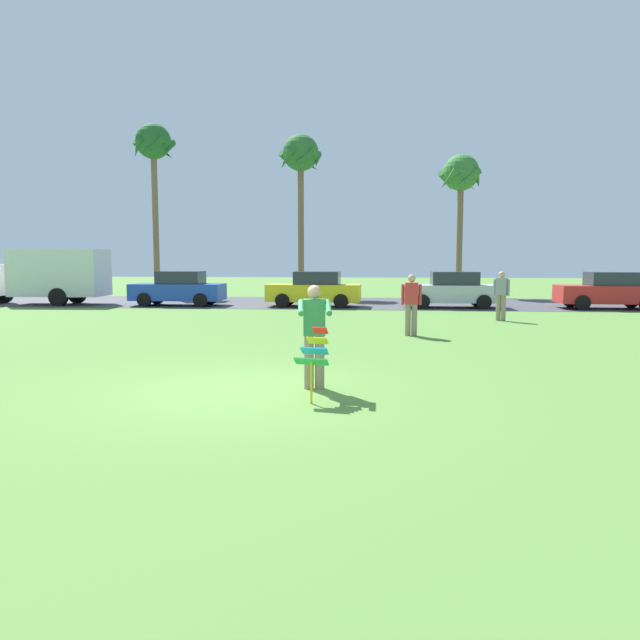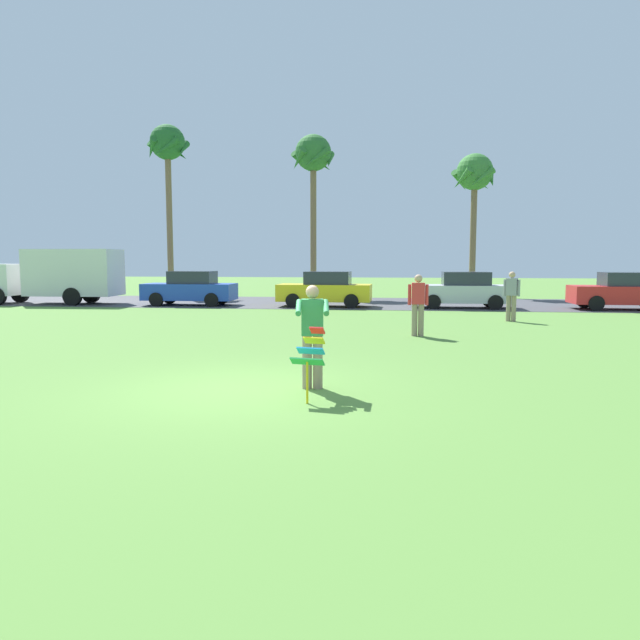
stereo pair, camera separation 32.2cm
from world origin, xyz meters
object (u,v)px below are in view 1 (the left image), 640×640
Objects in this scene: palm_tree_centre_far at (461,179)px; person_walker_far at (501,294)px; person_walker_near at (411,303)px; palm_tree_right_near at (301,160)px; person_kite_flyer at (314,332)px; kite_held at (314,353)px; parked_car_silver at (452,290)px; palm_tree_left_near at (154,150)px; parked_truck_white_box at (43,275)px; parked_car_red at (609,291)px; parked_car_blue at (179,289)px; parked_car_yellow at (315,290)px.

person_walker_far is (-0.52, -14.70, -5.92)m from palm_tree_centre_far.
palm_tree_right_near is at bearing 106.83° from person_walker_near.
kite_held is (0.09, -0.85, -0.21)m from person_kite_flyer.
parked_car_silver is at bearing 75.62° from person_kite_flyer.
person_walker_near is at bearing 76.45° from kite_held.
kite_held is 30.15m from palm_tree_left_near.
parked_truck_white_box is at bearing 131.08° from person_kite_flyer.
parked_car_red is 0.51× the size of palm_tree_centre_far.
parked_truck_white_box is 0.82× the size of palm_tree_centre_far.
palm_tree_right_near is 5.41× the size of person_walker_far.
palm_tree_left_near is 5.92× the size of person_walker_near.
palm_tree_centre_far reaches higher than person_walker_near.
parked_car_yellow is at bearing -0.01° from parked_car_blue.
person_kite_flyer reaches higher than parked_car_blue.
parked_car_silver is 6.70m from parked_car_red.
palm_tree_centre_far is at bearing 24.19° from parked_truck_white_box.
palm_tree_centre_far is at bearing 77.32° from person_kite_flyer.
parked_truck_white_box is at bearing -180.00° from parked_car_silver.
parked_car_blue reaches higher than kite_held.
parked_truck_white_box is at bearing 164.85° from person_walker_far.
parked_car_blue is at bearing -63.33° from palm_tree_left_near.
person_walker_far is at bearing -79.22° from parked_car_silver.
palm_tree_left_near is at bearing -177.71° from palm_tree_centre_far.
parked_car_red is (10.93, 17.74, 0.03)m from kite_held.
palm_tree_centre_far is (9.34, 1.07, -1.02)m from palm_tree_right_near.
person_walker_far reaches higher than parked_car_red.
parked_car_silver is 11.18m from palm_tree_centre_far.
palm_tree_right_near is (-7.79, 8.18, 7.10)m from parked_car_silver.
person_kite_flyer and person_walker_far have the same top height.
person_kite_flyer is 17.44m from parked_car_silver.
parked_truck_white_box reaches higher than parked_car_red.
person_walker_far reaches higher than parked_car_yellow.
parked_truck_white_box is 1.61× the size of parked_car_silver.
parked_car_yellow is at bearing 142.71° from person_walker_far.
parked_car_red is at bearing 0.00° from parked_car_yellow.
palm_tree_centre_far reaches higher than parked_car_silver.
kite_held is at bearing -113.21° from person_walker_far.
parked_car_red is at bearing -60.93° from palm_tree_centre_far.
person_walker_far is (17.78, -13.97, -7.75)m from palm_tree_left_near.
parked_car_blue is at bearing -119.73° from palm_tree_right_near.
palm_tree_left_near reaches higher than parked_truck_white_box.
palm_tree_centre_far is (18.29, 0.73, -1.82)m from palm_tree_left_near.
parked_car_silver is 5.54m from person_walker_far.
parked_car_silver is 10.11m from person_walker_near.
person_kite_flyer is 1.56× the size of kite_held.
person_kite_flyer is 0.18× the size of palm_tree_right_near.
person_walker_near is at bearing -103.34° from parked_car_silver.
parked_car_yellow is (6.35, -0.00, 0.00)m from parked_car_blue.
palm_tree_right_near reaches higher than person_kite_flyer.
parked_car_silver is 2.43× the size of person_walker_near.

